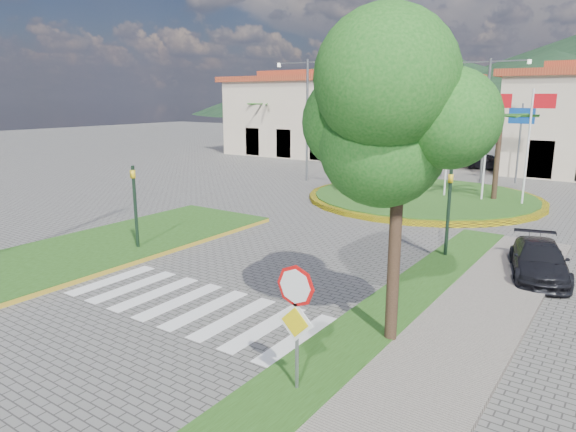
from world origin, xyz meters
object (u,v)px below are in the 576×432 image
Objects in this scene: white_van at (359,157)px; car_dark_a at (487,162)px; car_side_right at (539,260)px; roundabout_island at (423,197)px; stop_sign at (296,309)px; deciduous_tree at (401,117)px.

white_van is 1.04× the size of car_dark_a.
roundabout_island is at bearing 111.78° from car_side_right.
car_side_right is at bearing -155.83° from car_dark_a.
car_dark_a reaches higher than white_van.
stop_sign is at bearing -119.48° from car_side_right.
stop_sign is 35.16m from car_dark_a.
car_dark_a is at bearing 100.40° from deciduous_tree.
roundabout_island is 20.69m from stop_sign.
car_side_right reaches higher than white_van.
stop_sign reaches higher than car_side_right.
roundabout_island is 3.33× the size of white_van.
deciduous_tree is 1.78× the size of white_van.
stop_sign is at bearing -101.18° from deciduous_tree.
deciduous_tree reaches higher than white_van.
white_van is at bearing 107.48° from car_dark_a.
stop_sign is 0.68× the size of car_side_right.
deciduous_tree reaches higher than car_side_right.
deciduous_tree is at bearing -120.97° from car_side_right.
roundabout_island reaches higher than car_dark_a.
car_side_right is (7.82, -24.80, -0.06)m from car_dark_a.
car_side_right is at bearing -53.39° from roundabout_island.
deciduous_tree reaches higher than car_dark_a.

